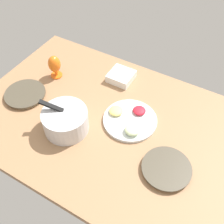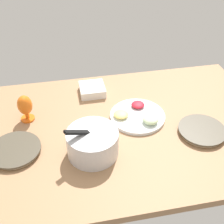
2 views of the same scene
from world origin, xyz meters
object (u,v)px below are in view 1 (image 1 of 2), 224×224
at_px(dinner_plate_right, 25,94).
at_px(fruit_platter, 130,120).
at_px(hurricane_glass_orange, 55,65).
at_px(dinner_plate_left, 166,169).
at_px(square_bowl_white, 121,76).
at_px(mixing_bowl, 65,120).

height_order(dinner_plate_right, fruit_platter, fruit_platter).
distance_m(fruit_platter, hurricane_glass_orange, 0.60).
bearing_deg(dinner_plate_left, hurricane_glass_orange, -17.73).
distance_m(hurricane_glass_orange, square_bowl_white, 0.42).
bearing_deg(square_bowl_white, dinner_plate_right, 44.20).
xyz_separation_m(mixing_bowl, hurricane_glass_orange, (0.31, -0.31, 0.02)).
distance_m(mixing_bowl, square_bowl_white, 0.50).
bearing_deg(square_bowl_white, dinner_plate_left, 137.42).
relative_size(mixing_bowl, hurricane_glass_orange, 1.62).
bearing_deg(fruit_platter, mixing_bowl, 37.40).
xyz_separation_m(dinner_plate_left, square_bowl_white, (0.50, -0.46, 0.01)).
relative_size(dinner_plate_left, hurricane_glass_orange, 1.58).
relative_size(dinner_plate_left, square_bowl_white, 1.64).
bearing_deg(fruit_platter, dinner_plate_right, 12.04).
relative_size(hurricane_glass_orange, square_bowl_white, 1.04).
xyz_separation_m(dinner_plate_right, square_bowl_white, (-0.43, -0.42, 0.02)).
distance_m(dinner_plate_left, mixing_bowl, 0.57).
relative_size(dinner_plate_right, square_bowl_white, 1.67).
xyz_separation_m(dinner_plate_left, mixing_bowl, (0.57, 0.03, 0.06)).
height_order(dinner_plate_right, mixing_bowl, mixing_bowl).
distance_m(mixing_bowl, hurricane_glass_orange, 0.44).
bearing_deg(dinner_plate_right, fruit_platter, -167.96).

